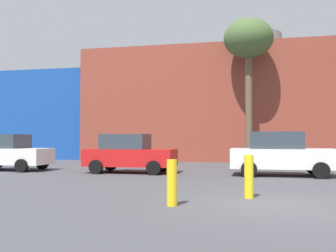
{
  "coord_description": "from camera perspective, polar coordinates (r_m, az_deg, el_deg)",
  "views": [
    {
      "loc": [
        -0.66,
        -9.4,
        1.56
      ],
      "look_at": [
        -4.93,
        10.13,
        2.23
      ],
      "focal_mm": 40.6,
      "sensor_mm": 36.0,
      "label": 1
    }
  ],
  "objects": [
    {
      "name": "building_backdrop",
      "position": [
        31.79,
        13.23,
        2.32
      ],
      "size": [
        39.92,
        12.91,
        10.05
      ],
      "color": "brown",
      "rests_on": "ground_plane"
    },
    {
      "name": "bare_tree_1",
      "position": [
        24.42,
        11.98,
        12.21
      ],
      "size": [
        3.04,
        3.04,
        8.95
      ],
      "color": "brown",
      "rests_on": "ground_plane"
    },
    {
      "name": "bollard_yellow_2",
      "position": [
        8.92,
        0.59,
        -8.51
      ],
      "size": [
        0.24,
        0.24,
        1.07
      ],
      "primitive_type": "cylinder",
      "color": "yellow",
      "rests_on": "ground_plane"
    },
    {
      "name": "parked_car_0",
      "position": [
        20.41,
        -22.95,
        -3.68
      ],
      "size": [
        4.08,
        2.0,
        1.77
      ],
      "color": "white",
      "rests_on": "ground_plane"
    },
    {
      "name": "ground_plane",
      "position": [
        9.56,
        16.47,
        -11.24
      ],
      "size": [
        200.0,
        200.0,
        0.0
      ],
      "primitive_type": "plane",
      "color": "#47474C"
    },
    {
      "name": "parked_car_2",
      "position": [
        16.71,
        16.55,
        -4.03
      ],
      "size": [
        4.27,
        2.09,
        1.85
      ],
      "color": "white",
      "rests_on": "ground_plane"
    },
    {
      "name": "bollard_yellow_0",
      "position": [
        10.28,
        12.05,
        -7.43
      ],
      "size": [
        0.24,
        0.24,
        1.13
      ],
      "primitive_type": "cylinder",
      "color": "yellow",
      "rests_on": "ground_plane"
    },
    {
      "name": "parked_car_1",
      "position": [
        17.54,
        -5.83,
        -4.13
      ],
      "size": [
        4.09,
        2.01,
        1.77
      ],
      "color": "red",
      "rests_on": "ground_plane"
    }
  ]
}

